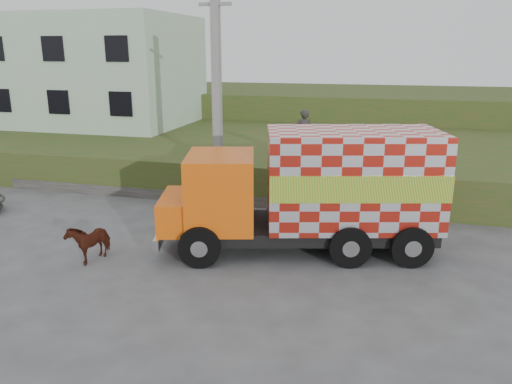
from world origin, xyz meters
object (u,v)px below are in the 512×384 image
(utility_pole, at_px, (217,94))
(cargo_truck, at_px, (314,190))
(pedestrian, at_px, (304,134))
(cow, at_px, (89,241))

(utility_pole, distance_m, cargo_truck, 6.35)
(pedestrian, bearing_deg, cow, 43.20)
(pedestrian, bearing_deg, cargo_truck, 85.59)
(utility_pole, relative_size, pedestrian, 4.16)
(cow, xyz_separation_m, pedestrian, (4.59, 8.07, 1.91))
(utility_pole, xyz_separation_m, cargo_truck, (4.30, -4.09, -2.27))
(cargo_truck, height_order, cow, cargo_truck)
(utility_pole, xyz_separation_m, pedestrian, (3.00, 1.67, -1.61))
(utility_pole, height_order, cargo_truck, utility_pole)
(utility_pole, bearing_deg, cow, -103.99)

